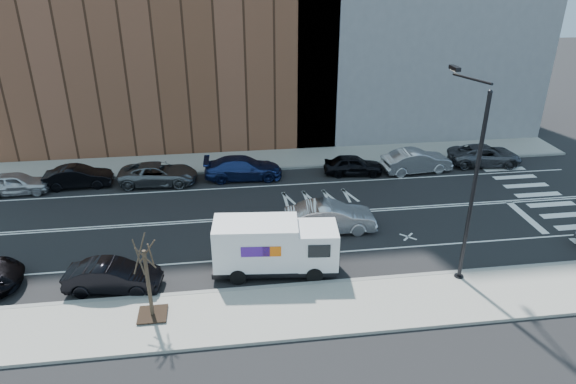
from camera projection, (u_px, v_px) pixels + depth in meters
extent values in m
plane|color=black|center=(290.00, 216.00, 29.99)|extent=(120.00, 120.00, 0.00)
cube|color=gray|center=(318.00, 309.00, 22.08)|extent=(44.00, 3.60, 0.15)
cube|color=gray|center=(274.00, 159.00, 37.84)|extent=(44.00, 3.60, 0.15)
cube|color=gray|center=(311.00, 284.00, 23.69)|extent=(44.00, 0.25, 0.17)
cube|color=gray|center=(277.00, 168.00, 36.23)|extent=(44.00, 0.25, 0.17)
cylinder|color=black|center=(473.00, 193.00, 22.28)|extent=(0.18, 0.18, 9.00)
cylinder|color=black|center=(459.00, 277.00, 24.17)|extent=(0.44, 0.44, 0.20)
sphere|color=black|center=(490.00, 92.00, 20.38)|extent=(0.20, 0.20, 0.20)
cylinder|color=black|center=(471.00, 79.00, 21.84)|extent=(0.11, 3.49, 0.48)
cube|color=black|center=(455.00, 68.00, 23.32)|extent=(0.25, 0.80, 0.18)
cube|color=#FFF2CC|center=(455.00, 70.00, 23.36)|extent=(0.18, 0.55, 0.03)
cube|color=black|center=(153.00, 314.00, 21.53)|extent=(1.20, 1.20, 0.04)
cylinder|color=#382B1E|center=(148.00, 284.00, 20.88)|extent=(0.16, 0.16, 3.20)
cylinder|color=#382B1E|center=(151.00, 254.00, 20.31)|extent=(0.06, 0.80, 1.44)
cylinder|color=#382B1E|center=(147.00, 252.00, 20.50)|extent=(0.81, 0.31, 1.19)
cylinder|color=#382B1E|center=(140.00, 253.00, 20.39)|extent=(0.58, 0.76, 1.50)
cylinder|color=#382B1E|center=(139.00, 257.00, 20.12)|extent=(0.47, 0.61, 1.37)
cylinder|color=#382B1E|center=(146.00, 258.00, 20.07)|extent=(0.72, 0.29, 1.13)
cube|color=black|center=(274.00, 264.00, 24.61)|extent=(5.95, 2.51, 0.28)
cube|color=white|center=(317.00, 245.00, 24.24)|extent=(2.05, 2.18, 1.87)
cube|color=black|center=(337.00, 239.00, 24.15)|extent=(0.22, 1.72, 0.89)
cube|color=black|center=(319.00, 251.00, 23.20)|extent=(1.03, 0.14, 0.65)
cube|color=black|center=(315.00, 229.00, 25.04)|extent=(1.03, 0.14, 0.65)
cube|color=black|center=(336.00, 261.00, 24.67)|extent=(0.32, 1.87, 0.33)
cube|color=white|center=(256.00, 243.00, 24.06)|extent=(4.10, 2.42, 2.15)
cube|color=#47198C|center=(255.00, 252.00, 23.06)|extent=(1.30, 0.14, 0.51)
cube|color=orange|center=(272.00, 252.00, 23.08)|extent=(0.84, 0.10, 0.51)
cube|color=#47198C|center=(256.00, 229.00, 24.95)|extent=(1.30, 0.14, 0.51)
cube|color=orange|center=(271.00, 229.00, 24.97)|extent=(0.84, 0.10, 0.51)
cylinder|color=black|center=(314.00, 275.00, 23.84)|extent=(0.81, 0.34, 0.78)
cylinder|color=black|center=(311.00, 253.00, 25.53)|extent=(0.81, 0.34, 0.78)
cylinder|color=black|center=(238.00, 276.00, 23.72)|extent=(0.81, 0.34, 0.78)
cylinder|color=black|center=(240.00, 255.00, 25.41)|extent=(0.81, 0.34, 0.78)
imported|color=silver|center=(16.00, 183.00, 32.44)|extent=(4.19, 1.84, 1.41)
imported|color=black|center=(78.00, 177.00, 33.36)|extent=(4.31, 1.66, 1.40)
imported|color=#575B60|center=(158.00, 174.00, 33.79)|extent=(5.21, 2.65, 1.41)
imported|color=navy|center=(243.00, 168.00, 34.57)|extent=(5.29, 2.31, 1.51)
imported|color=black|center=(353.00, 165.00, 35.25)|extent=(4.16, 2.05, 1.36)
imported|color=#AEAFB3|center=(416.00, 161.00, 35.59)|extent=(4.96, 2.16, 1.59)
imported|color=#45474C|center=(485.00, 155.00, 36.85)|extent=(5.32, 2.88, 1.42)
imported|color=#B9BABF|center=(330.00, 217.00, 28.06)|extent=(5.01, 1.89, 1.63)
imported|color=black|center=(113.00, 276.00, 23.19)|extent=(4.40, 1.98, 1.40)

